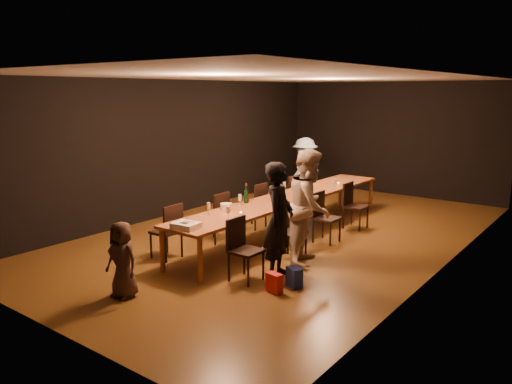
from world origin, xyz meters
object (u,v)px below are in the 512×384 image
Objects in this scene: table at (288,199)px; child at (122,260)px; chair_right_3 at (356,206)px; birthday_cake at (186,225)px; man_blue at (305,171)px; champagne_bottle at (246,193)px; woman_tan at (310,206)px; chair_left_0 at (166,231)px; chair_right_2 at (327,218)px; chair_left_1 at (214,217)px; chair_right_1 at (291,232)px; chair_left_3 at (286,195)px; woman_birthday at (279,221)px; chair_right_0 at (246,250)px; chair_left_2 at (254,205)px; plate_stack at (226,207)px; ice_bucket at (306,186)px.

table is 5.71× the size of child.
chair_right_3 is 2.27× the size of birthday_cake.
man_blue reaches higher than champagne_bottle.
woman_tan reaches higher than birthday_cake.
woman_tan is (2.00, 1.27, 0.46)m from chair_left_0.
chair_right_2 is 2.08m from chair_left_1.
man_blue is at bearing -151.29° from chair_right_1.
table is at bearing -144.69° from chair_left_3.
chair_right_1 is 2.08m from chair_left_0.
woman_birthday is 0.94× the size of woman_tan.
man_blue is at bearing -122.03° from chair_right_3.
chair_right_0 is 1.00× the size of chair_left_1.
table is at bearing -35.31° from chair_left_1.
birthday_cake is (-1.12, -1.68, -0.14)m from woman_tan.
woman_tan is (0.30, -2.33, 0.46)m from chair_right_3.
chair_left_2 is 1.16m from champagne_bottle.
plate_stack is at bearing 54.62° from woman_birthday.
chair_right_3 is 4.29× the size of ice_bucket.
chair_left_1 is at bearing 100.18° from child.
woman_birthday is at bearing -36.36° from champagne_bottle.
champagne_bottle reaches higher than ice_bucket.
champagne_bottle is at bearing 96.82° from plate_stack.
table is at bearing -35.31° from chair_right_3.
chair_left_1 is 1.20m from chair_left_2.
chair_right_1 and chair_right_3 have the same top height.
birthday_cake is at bearing -114.61° from chair_left_0.
chair_right_2 is 0.50× the size of woman_tan.
woman_birthday is at bearing 5.36° from chair_right_3.
champagne_bottle is (0.83, -3.37, 0.11)m from man_blue.
woman_birthday is at bearing 50.68° from child.
table is 1.49m from chair_right_3.
woman_tan is at bearing 14.90° from chair_right_2.
chair_left_3 is (0.00, 3.60, 0.00)m from chair_left_0.
ice_bucket is at bearing -121.87° from chair_left_3.
champagne_bottle is (-1.17, -0.92, 0.47)m from chair_right_2.
child is at bearing -14.03° from chair_right_2.
chair_right_1 is 1.20m from plate_stack.
chair_right_1 is 1.00× the size of chair_right_3.
woman_birthday is at bearing -78.57° from chair_left_0.
chair_left_2 is at bearing -144.69° from chair_right_0.
chair_right_2 is 1.94m from plate_stack.
chair_right_0 and chair_left_2 have the same top height.
woman_birthday is (2.00, -3.20, 0.41)m from chair_left_3.
woman_birthday is 4.26× the size of birthday_cake.
chair_right_0 is at bearing -74.25° from ice_bucket.
chair_left_2 is (-1.70, -1.20, 0.00)m from chair_right_3.
woman_birthday reaches higher than chair_left_2.
plate_stack is (-0.24, -1.56, 0.11)m from table.
table is 6.45× the size of chair_right_3.
chair_right_1 is 2.94m from chair_left_3.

